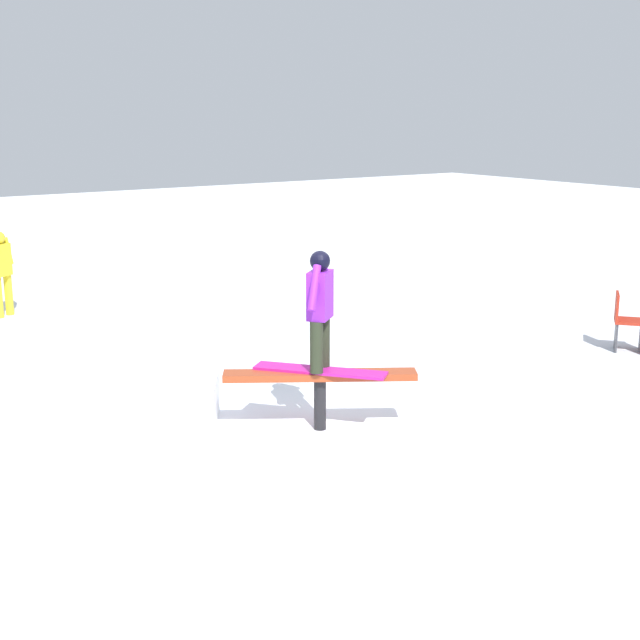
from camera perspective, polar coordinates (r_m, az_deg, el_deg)
name	(u,v)px	position (r m, az deg, el deg)	size (l,w,h in m)	color
ground_plane	(320,429)	(10.26, 0.00, -6.98)	(60.00, 60.00, 0.00)	white
rail_feature	(320,381)	(10.07, 0.00, -3.91)	(1.99, 1.41, 0.68)	black
snow_kicker_ramp	(135,410)	(10.32, -11.78, -5.67)	(1.80, 1.50, 0.50)	white
main_rider_on_rail	(320,313)	(9.87, 0.00, 0.45)	(1.17, 1.36, 1.38)	#C11B8E
bystander_yellow	(1,269)	(16.50, -19.72, 3.09)	(0.55, 0.41, 1.50)	yellow
folding_chair	(626,324)	(14.16, 18.99, -0.23)	(0.62, 0.62, 0.88)	#3F3F44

